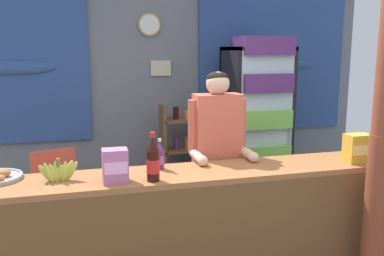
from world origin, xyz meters
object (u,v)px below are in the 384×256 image
snack_box_choco_powder (358,148)px  snack_box_wafer (115,166)px  banana_bunch (59,172)px  soda_bottle_cola (153,160)px  stall_counter (220,222)px  soda_bottle_water (379,145)px  timber_post (383,142)px  soda_bottle_grape_soda (160,156)px  shopkeeper (217,146)px  bottle_shelf_rack (182,153)px  drink_fridge (257,115)px  plastic_lawn_chair (58,191)px

snack_box_choco_powder → snack_box_wafer: bearing=-179.6°
banana_bunch → soda_bottle_cola: bearing=-15.0°
stall_counter → snack_box_wafer: bearing=-179.7°
soda_bottle_cola → soda_bottle_water: soda_bottle_cola is taller
soda_bottle_water → banana_bunch: (-2.46, 0.06, -0.05)m
soda_bottle_water → snack_box_choco_powder: soda_bottle_water is taller
banana_bunch → stall_counter: bearing=-6.4°
timber_post → soda_bottle_grape_soda: size_ratio=10.68×
timber_post → soda_bottle_water: size_ratio=9.34×
shopkeeper → stall_counter: bearing=-106.3°
bottle_shelf_rack → soda_bottle_water: 2.22m
timber_post → drink_fridge: timber_post is taller
snack_box_choco_powder → soda_bottle_water: bearing=13.7°
snack_box_choco_powder → banana_bunch: bearing=177.0°
soda_bottle_water → timber_post: bearing=-127.0°
stall_counter → bottle_shelf_rack: (0.19, 1.90, 0.04)m
drink_fridge → plastic_lawn_chair: size_ratio=2.24×
snack_box_choco_powder → banana_bunch: snack_box_choco_powder is taller
stall_counter → snack_box_choco_powder: size_ratio=14.66×
plastic_lawn_chair → banana_bunch: size_ratio=3.13×
drink_fridge → banana_bunch: (-2.11, -1.54, -0.06)m
shopkeeper → drink_fridge: bearing=53.4°
snack_box_wafer → stall_counter: bearing=0.3°
bottle_shelf_rack → soda_bottle_water: size_ratio=4.52×
soda_bottle_grape_soda → stall_counter: bearing=-30.4°
plastic_lawn_chair → soda_bottle_grape_soda: 1.38m
stall_counter → drink_fridge: drink_fridge is taller
stall_counter → plastic_lawn_chair: stall_counter is taller
soda_bottle_grape_soda → snack_box_choco_powder: (1.51, -0.22, 0.01)m
snack_box_choco_powder → plastic_lawn_chair: bearing=151.7°
soda_bottle_water → snack_box_choco_powder: (-0.24, -0.06, 0.00)m
stall_counter → shopkeeper: size_ratio=2.00×
snack_box_choco_powder → banana_bunch: (-2.22, 0.11, -0.05)m
stall_counter → timber_post: 1.27m
stall_counter → snack_box_choco_powder: (1.12, 0.01, 0.47)m
snack_box_wafer → banana_bunch: bearing=160.7°
bottle_shelf_rack → banana_bunch: 2.22m
snack_box_wafer → banana_bunch: (-0.36, 0.13, -0.05)m
plastic_lawn_chair → soda_bottle_water: 2.84m
banana_bunch → snack_box_wafer: bearing=-19.3°
plastic_lawn_chair → banana_bunch: (0.07, -1.12, 0.50)m
timber_post → banana_bunch: (-2.18, 0.43, -0.16)m
drink_fridge → snack_box_choco_powder: size_ratio=8.74×
shopkeeper → snack_box_choco_powder: 1.09m
bottle_shelf_rack → plastic_lawn_chair: (-1.35, -0.66, -0.12)m
timber_post → snack_box_choco_powder: bearing=82.7°
banana_bunch → soda_bottle_grape_soda: bearing=8.5°
soda_bottle_cola → plastic_lawn_chair: bearing=117.9°
soda_bottle_cola → stall_counter: bearing=4.6°
soda_bottle_water → banana_bunch: size_ratio=0.94×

